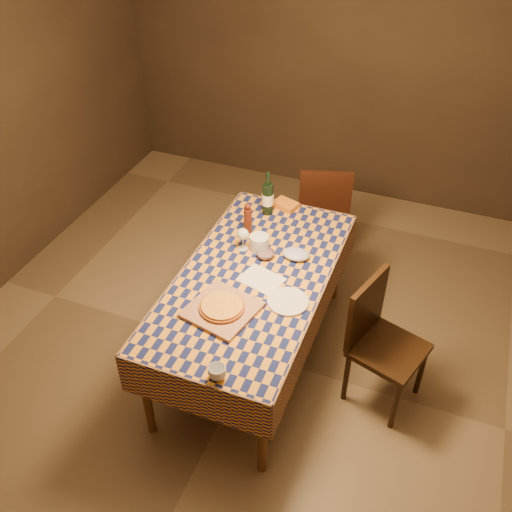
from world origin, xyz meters
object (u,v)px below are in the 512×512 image
cutting_board (222,310)px  chair_right (379,336)px  bowl (265,255)px  wine_bottle (268,198)px  white_plate (288,302)px  pizza (222,307)px  chair_far (324,207)px  dining_table (253,285)px

cutting_board → chair_right: bearing=22.6°
bowl → wine_bottle: wine_bottle is taller
bowl → wine_bottle: size_ratio=0.36×
cutting_board → white_plate: 0.41m
pizza → bowl: 0.59m
bowl → chair_far: bearing=83.9°
cutting_board → chair_far: (0.18, 1.68, -0.26)m
pizza → bowl: bearing=84.1°
chair_far → white_plate: bearing=-83.4°
pizza → chair_right: size_ratio=0.38×
dining_table → chair_right: (0.86, 0.01, -0.17)m
cutting_board → wine_bottle: 1.10m
bowl → cutting_board: bearing=-95.9°
bowl → wine_bottle: bearing=108.7°
cutting_board → wine_bottle: (-0.11, 1.09, 0.12)m
cutting_board → pizza: 0.03m
pizza → wine_bottle: wine_bottle is taller
bowl → chair_right: chair_right is taller
chair_right → pizza: bearing=-157.4°
white_plate → chair_far: (-0.17, 1.46, -0.25)m
bowl → white_plate: size_ratio=0.49×
bowl → wine_bottle: 0.54m
chair_far → pizza: bearing=-96.0°
dining_table → cutting_board: bearing=-98.6°
wine_bottle → white_plate: bearing=-62.4°
pizza → chair_right: 1.03m
bowl → white_plate: bowl is taller
chair_far → chair_right: same height
dining_table → bowl: bowl is taller
pizza → white_plate: (0.35, 0.22, -0.03)m
white_plate → chair_far: bearing=96.6°
cutting_board → wine_bottle: size_ratio=1.11×
wine_bottle → chair_far: bearing=63.9°
chair_right → cutting_board: bearing=-157.4°
chair_far → chair_right: size_ratio=1.00×
wine_bottle → white_plate: 1.00m
chair_right → dining_table: bearing=-179.4°
cutting_board → white_plate: (0.35, 0.22, -0.00)m
chair_far → chair_right: 1.49m
bowl → white_plate: bearing=-52.3°
dining_table → cutting_board: (-0.06, -0.37, 0.09)m
cutting_board → bowl: bowl is taller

